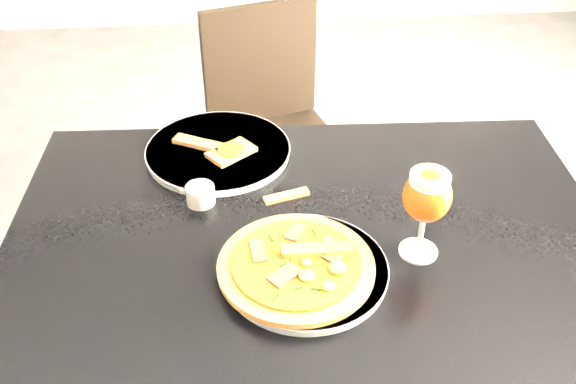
{
  "coord_description": "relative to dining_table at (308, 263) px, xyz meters",
  "views": [
    {
      "loc": [
        0.03,
        -0.85,
        1.59
      ],
      "look_at": [
        0.12,
        0.14,
        0.83
      ],
      "focal_mm": 40.0,
      "sensor_mm": 36.0,
      "label": 1
    }
  ],
  "objects": [
    {
      "name": "plate_second",
      "position": [
        -0.18,
        0.29,
        0.1
      ],
      "size": [
        0.41,
        0.41,
        0.02
      ],
      "primitive_type": "cylinder",
      "rotation": [
        0.0,
        0.0,
        -0.3
      ],
      "color": "silver",
      "rests_on": "dining_table"
    },
    {
      "name": "pizza",
      "position": [
        -0.04,
        -0.12,
        0.12
      ],
      "size": [
        0.29,
        0.29,
        0.03
      ],
      "rotation": [
        0.0,
        0.0,
        -0.33
      ],
      "color": "#995025",
      "rests_on": "plate_main"
    },
    {
      "name": "dining_table",
      "position": [
        0.0,
        0.0,
        0.0
      ],
      "size": [
        1.23,
        0.84,
        0.75
      ],
      "rotation": [
        0.0,
        0.0,
        -0.04
      ],
      "color": "black",
      "rests_on": "ground"
    },
    {
      "name": "plate_main",
      "position": [
        -0.02,
        -0.12,
        0.1
      ],
      "size": [
        0.36,
        0.36,
        0.02
      ],
      "primitive_type": "cylinder",
      "rotation": [
        0.0,
        0.0,
        -0.21
      ],
      "color": "silver",
      "rests_on": "dining_table"
    },
    {
      "name": "sauce_cup",
      "position": [
        -0.22,
        0.11,
        0.11
      ],
      "size": [
        0.06,
        0.06,
        0.04
      ],
      "color": "beige",
      "rests_on": "dining_table"
    },
    {
      "name": "crust_scraps",
      "position": [
        -0.17,
        0.27,
        0.11
      ],
      "size": [
        0.2,
        0.14,
        0.01
      ],
      "rotation": [
        0.0,
        0.0,
        -0.03
      ],
      "color": "#995025",
      "rests_on": "plate_second"
    },
    {
      "name": "loose_crust",
      "position": [
        -0.04,
        0.11,
        0.09
      ],
      "size": [
        0.1,
        0.05,
        0.01
      ],
      "primitive_type": "cube",
      "rotation": [
        0.0,
        0.0,
        0.29
      ],
      "color": "#995025",
      "rests_on": "dining_table"
    },
    {
      "name": "beer_glass",
      "position": [
        0.2,
        -0.08,
        0.22
      ],
      "size": [
        0.09,
        0.09,
        0.19
      ],
      "color": "silver",
      "rests_on": "dining_table"
    },
    {
      "name": "chair_far",
      "position": [
        -0.02,
        0.82,
        -0.19
      ],
      "size": [
        0.5,
        0.5,
        0.86
      ],
      "rotation": [
        0.0,
        0.0,
        0.3
      ],
      "color": "black",
      "rests_on": "ground"
    }
  ]
}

